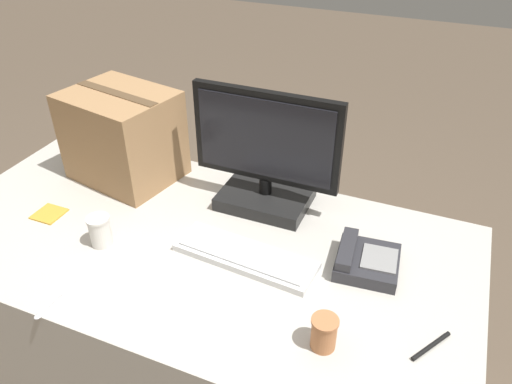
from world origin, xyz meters
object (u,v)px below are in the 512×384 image
monitor (266,162)px  pen_marker (431,346)px  keyboard (245,256)px  sticky_note_pad (49,214)px  spoon (51,304)px  paper_cup_right (324,333)px  paper_cup_left (100,231)px  desk_phone (365,260)px  cardboard_box (123,136)px

monitor → pen_marker: monitor is taller
keyboard → sticky_note_pad: keyboard is taller
spoon → paper_cup_right: bearing=102.9°
paper_cup_left → paper_cup_right: (0.77, -0.12, -0.00)m
monitor → paper_cup_right: 0.66m
pen_marker → monitor: bearing=-92.1°
monitor → sticky_note_pad: monitor is taller
paper_cup_right → pen_marker: (0.26, 0.10, -0.04)m
sticky_note_pad → keyboard: bearing=4.1°
monitor → desk_phone: 0.47m
monitor → paper_cup_right: monitor is taller
keyboard → desk_phone: (0.35, 0.11, 0.01)m
monitor → desk_phone: monitor is taller
desk_phone → pen_marker: (0.22, -0.23, -0.02)m
monitor → keyboard: monitor is taller
sticky_note_pad → monitor: bearing=28.0°
paper_cup_left → cardboard_box: bearing=113.2°
keyboard → pen_marker: size_ratio=3.66×
paper_cup_right → desk_phone: bearing=84.3°
paper_cup_left → cardboard_box: 0.44m
desk_phone → paper_cup_left: 0.83m
desk_phone → spoon: (-0.78, -0.49, -0.02)m
monitor → spoon: 0.80m
pen_marker → sticky_note_pad: size_ratio=1.31×
keyboard → pen_marker: (0.57, -0.13, -0.01)m
cardboard_box → paper_cup_left: bearing=-66.8°
cardboard_box → sticky_note_pad: cardboard_box is taller
monitor → cardboard_box: 0.57m
paper_cup_left → spoon: 0.28m
desk_phone → cardboard_box: 1.00m
paper_cup_right → spoon: bearing=-168.1°
monitor → pen_marker: bearing=-34.4°
monitor → cardboard_box: monitor is taller
keyboard → cardboard_box: 0.70m
monitor → sticky_note_pad: bearing=-152.0°
monitor → keyboard: size_ratio=1.13×
cardboard_box → spoon: bearing=-73.4°
pen_marker → desk_phone: bearing=-103.8°
desk_phone → sticky_note_pad: (-1.08, -0.16, -0.02)m
paper_cup_left → sticky_note_pad: 0.28m
keyboard → paper_cup_left: (-0.46, -0.11, 0.04)m
desk_phone → pen_marker: bearing=-51.4°
monitor → spoon: bearing=-118.3°
desk_phone → sticky_note_pad: bearing=-176.9°
spoon → desk_phone: bearing=123.3°
keyboard → paper_cup_left: 0.47m
monitor → desk_phone: size_ratio=2.53×
cardboard_box → desk_phone: bearing=-10.2°
pen_marker → cardboard_box: bearing=-76.6°
paper_cup_right → pen_marker: bearing=21.5°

